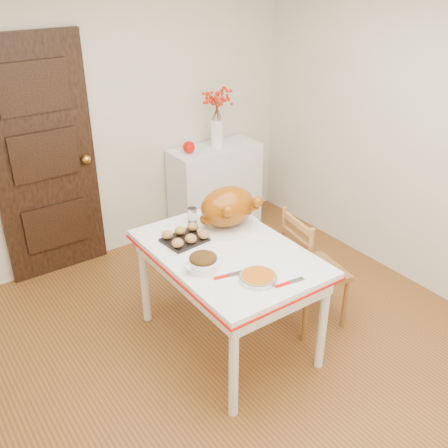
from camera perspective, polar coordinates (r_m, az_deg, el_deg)
floor at (r=3.83m, az=3.35°, el=-14.53°), size 3.50×4.00×0.00m
wall_back at (r=4.74m, az=-11.56°, el=11.06°), size 3.50×0.00×2.50m
wall_right at (r=4.37m, az=22.38°, el=8.08°), size 0.00×4.00×2.50m
door_back at (r=4.57m, az=-19.15°, el=6.49°), size 0.85×0.06×2.06m
sideboard at (r=5.24m, az=-0.97°, el=3.85°), size 0.89×0.40×0.89m
kitchen_table at (r=3.72m, az=0.45°, el=-8.12°), size 0.90×1.31×0.78m
chair_oak at (r=3.94m, az=9.92°, el=-4.89°), size 0.48×0.48×0.94m
berry_vase at (r=5.00m, az=-0.79°, el=11.49°), size 0.28×0.28×0.55m
apple at (r=4.90m, az=-3.89°, el=8.43°), size 0.11×0.11×0.11m
turkey_platter at (r=3.72m, az=0.40°, el=1.69°), size 0.53×0.45×0.31m
pumpkin_pie at (r=3.19m, az=3.78°, el=-5.80°), size 0.25×0.25×0.05m
stuffing_dish at (r=3.28m, az=-2.30°, el=-4.16°), size 0.29×0.24×0.10m
rolls_tray at (r=3.61m, az=-4.27°, el=-1.29°), size 0.32×0.26×0.08m
pie_server at (r=3.19m, az=7.25°, el=-6.38°), size 0.21×0.08×0.01m
carving_knife at (r=3.24m, az=1.01°, el=-5.54°), size 0.27×0.11×0.01m
drinking_glass at (r=3.84m, az=-3.51°, el=0.97°), size 0.08×0.08×0.12m
shaker_pair at (r=3.96m, az=-0.37°, el=1.66°), size 0.09×0.06×0.08m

